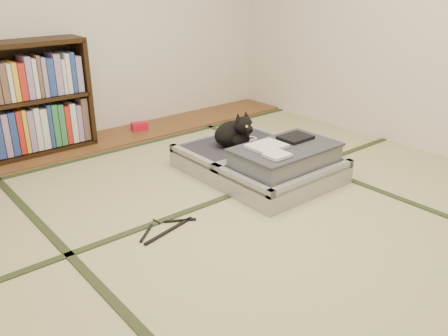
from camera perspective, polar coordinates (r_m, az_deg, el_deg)
floor at (r=2.90m, az=3.69°, el=-6.87°), size 4.50×4.50×0.00m
wood_strip at (r=4.43m, az=-14.28°, el=3.28°), size 4.00×0.50×0.02m
red_item at (r=4.61m, az=-10.14°, el=4.98°), size 0.17×0.13×0.07m
tatami_borders at (r=3.23m, az=-2.32°, el=-3.49°), size 4.00×4.50×0.01m
bookcase at (r=4.13m, az=-24.80°, el=6.90°), size 1.33×0.30×0.92m
suitcase at (r=3.53m, az=4.65°, el=0.75°), size 0.84×1.11×0.33m
cat at (r=3.66m, az=1.37°, el=4.24°), size 0.37×0.37×0.30m
cable_coil at (r=3.82m, az=3.15°, el=3.46°), size 0.12×0.12×0.03m
hanger at (r=2.86m, az=-6.97°, el=-7.22°), size 0.41×0.23×0.01m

